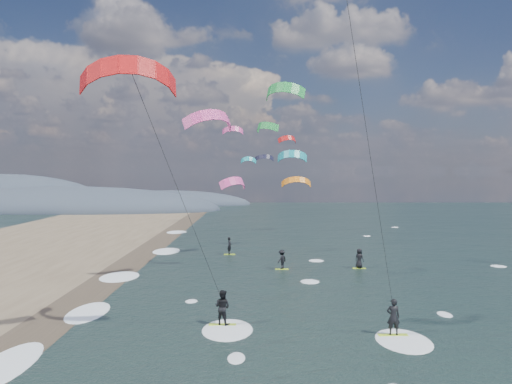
{
  "coord_description": "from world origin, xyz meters",
  "views": [
    {
      "loc": [
        -1.08,
        -17.31,
        8.06
      ],
      "look_at": [
        -1.0,
        12.0,
        7.0
      ],
      "focal_mm": 40.0,
      "sensor_mm": 36.0,
      "label": 1
    }
  ],
  "objects": [
    {
      "name": "wet_sand_strip",
      "position": [
        -12.0,
        10.0,
        0.0
      ],
      "size": [
        3.0,
        240.0,
        0.0
      ],
      "primitive_type": "cube",
      "color": "#382D23",
      "rests_on": "ground"
    },
    {
      "name": "kitesurfer_near_b",
      "position": [
        -5.15,
        7.89,
        8.82
      ],
      "size": [
        7.21,
        8.58,
        13.49
      ],
      "color": "#C3EF2A",
      "rests_on": "ground"
    },
    {
      "name": "far_kitesurfers",
      "position": [
        2.34,
        31.11,
        0.83
      ],
      "size": [
        12.23,
        9.32,
        1.7
      ],
      "color": "#C3EF2A",
      "rests_on": "ground"
    },
    {
      "name": "bg_kite_field",
      "position": [
        0.25,
        54.34,
        11.18
      ],
      "size": [
        12.27,
        73.07,
        8.81
      ],
      "color": "green",
      "rests_on": "ground"
    },
    {
      "name": "coastal_hills",
      "position": [
        -44.84,
        107.86,
        0.0
      ],
      "size": [
        80.0,
        41.0,
        15.0
      ],
      "color": "#3D4756",
      "rests_on": "ground"
    },
    {
      "name": "shoreline_surf",
      "position": [
        -10.8,
        14.75,
        0.0
      ],
      "size": [
        2.4,
        79.4,
        0.11
      ],
      "color": "white",
      "rests_on": "ground"
    }
  ]
}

